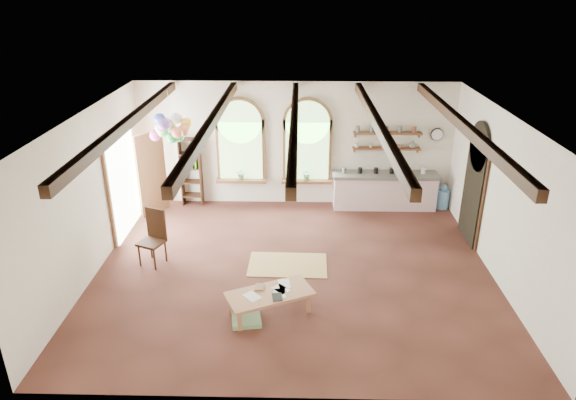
{
  "coord_description": "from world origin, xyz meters",
  "views": [
    {
      "loc": [
        0.1,
        -9.08,
        5.49
      ],
      "look_at": [
        -0.13,
        0.6,
        1.3
      ],
      "focal_mm": 32.0,
      "sensor_mm": 36.0,
      "label": 1
    }
  ],
  "objects_px": {
    "kitchen_counter": "(384,190)",
    "balloon_cluster": "(171,128)",
    "side_chair": "(153,248)",
    "coffee_table": "(270,295)"
  },
  "relations": [
    {
      "from": "kitchen_counter",
      "to": "coffee_table",
      "type": "relative_size",
      "value": 1.62
    },
    {
      "from": "kitchen_counter",
      "to": "side_chair",
      "type": "distance_m",
      "value": 6.01
    },
    {
      "from": "kitchen_counter",
      "to": "balloon_cluster",
      "type": "height_order",
      "value": "balloon_cluster"
    },
    {
      "from": "side_chair",
      "to": "balloon_cluster",
      "type": "distance_m",
      "value": 2.88
    },
    {
      "from": "side_chair",
      "to": "balloon_cluster",
      "type": "relative_size",
      "value": 1.02
    },
    {
      "from": "kitchen_counter",
      "to": "side_chair",
      "type": "bearing_deg",
      "value": -150.35
    },
    {
      "from": "kitchen_counter",
      "to": "side_chair",
      "type": "xyz_separation_m",
      "value": [
        -5.23,
        -2.97,
        -0.14
      ]
    },
    {
      "from": "balloon_cluster",
      "to": "kitchen_counter",
      "type": "bearing_deg",
      "value": 9.85
    },
    {
      "from": "side_chair",
      "to": "balloon_cluster",
      "type": "bearing_deg",
      "value": 88.25
    },
    {
      "from": "coffee_table",
      "to": "kitchen_counter",
      "type": "bearing_deg",
      "value": 60.05
    }
  ]
}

